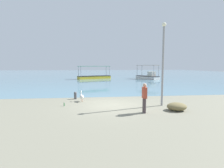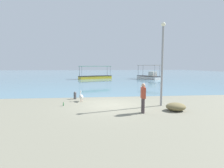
# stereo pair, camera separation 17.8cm
# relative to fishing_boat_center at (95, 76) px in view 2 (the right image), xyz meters

# --- Properties ---
(ground) EXTENTS (120.00, 120.00, 0.00)m
(ground) POSITION_rel_fishing_boat_center_xyz_m (0.96, -24.02, -0.49)
(ground) COLOR gray
(harbor_water) EXTENTS (110.00, 90.00, 0.00)m
(harbor_water) POSITION_rel_fishing_boat_center_xyz_m (0.96, 23.98, -0.49)
(harbor_water) COLOR slate
(harbor_water) RESTS_ON ground
(fishing_boat_center) EXTENTS (6.90, 4.20, 2.56)m
(fishing_boat_center) POSITION_rel_fishing_boat_center_xyz_m (0.00, 0.00, 0.00)
(fishing_boat_center) COLOR gold
(fishing_boat_center) RESTS_ON harbor_water
(fishing_boat_near_right) EXTENTS (3.78, 5.33, 2.76)m
(fishing_boat_near_right) POSITION_rel_fishing_boat_center_xyz_m (10.62, -2.02, 0.11)
(fishing_boat_near_right) COLOR white
(fishing_boat_near_right) RESTS_ON harbor_water
(pelican) EXTENTS (0.43, 0.79, 0.80)m
(pelican) POSITION_rel_fishing_boat_center_xyz_m (-1.19, -22.66, -0.12)
(pelican) COLOR #E0997A
(pelican) RESTS_ON ground
(lamp_post) EXTENTS (0.28, 0.28, 5.45)m
(lamp_post) POSITION_rel_fishing_boat_center_xyz_m (4.25, -24.58, 2.58)
(lamp_post) COLOR gray
(lamp_post) RESTS_ON ground
(mooring_bollard) EXTENTS (0.23, 0.23, 0.60)m
(mooring_bollard) POSITION_rel_fishing_boat_center_xyz_m (-1.75, -21.63, -0.17)
(mooring_bollard) COLOR #47474C
(mooring_bollard) RESTS_ON ground
(fisherman_standing) EXTENTS (0.24, 0.41, 1.69)m
(fisherman_standing) POSITION_rel_fishing_boat_center_xyz_m (2.54, -26.23, 0.41)
(fisherman_standing) COLOR #43383A
(fisherman_standing) RESTS_ON ground
(net_pile) EXTENTS (1.17, 1.00, 0.48)m
(net_pile) POSITION_rel_fishing_boat_center_xyz_m (4.63, -25.94, -0.26)
(net_pile) COLOR brown
(net_pile) RESTS_ON ground
(glass_bottle) EXTENTS (0.07, 0.07, 0.27)m
(glass_bottle) POSITION_rel_fishing_boat_center_xyz_m (-2.26, -24.02, -0.39)
(glass_bottle) COLOR #3F7F4C
(glass_bottle) RESTS_ON ground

